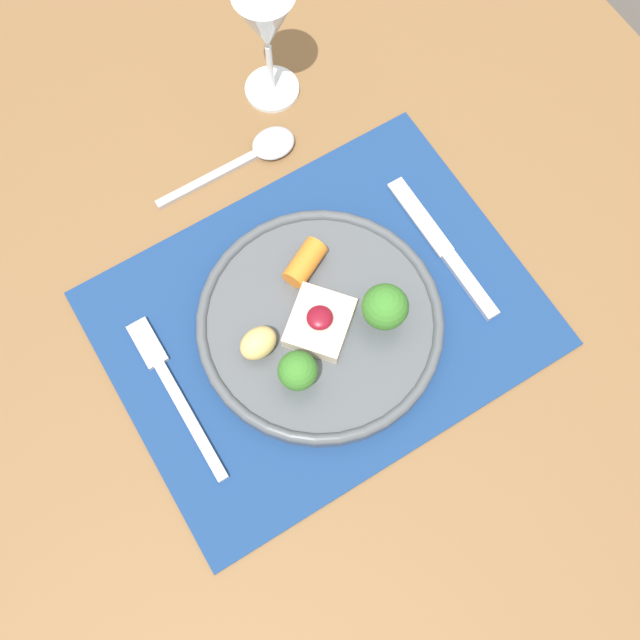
% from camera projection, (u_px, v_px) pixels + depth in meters
% --- Properties ---
extents(ground_plane, '(8.00, 8.00, 0.00)m').
position_uv_depth(ground_plane, '(320.00, 443.00, 1.55)').
color(ground_plane, '#4C4742').
extents(dining_table, '(1.11, 1.29, 0.76)m').
position_uv_depth(dining_table, '(320.00, 343.00, 0.92)').
color(dining_table, brown).
rests_on(dining_table, ground_plane).
extents(placemat, '(0.46, 0.35, 0.00)m').
position_uv_depth(placemat, '(320.00, 318.00, 0.84)').
color(placemat, navy).
rests_on(placemat, dining_table).
extents(dinner_plate, '(0.27, 0.27, 0.08)m').
position_uv_depth(dinner_plate, '(321.00, 323.00, 0.82)').
color(dinner_plate, '#4C5156').
rests_on(dinner_plate, placemat).
extents(fork, '(0.02, 0.20, 0.01)m').
position_uv_depth(fork, '(171.00, 386.00, 0.81)').
color(fork, '#B2B2B7').
rests_on(fork, placemat).
extents(knife, '(0.02, 0.20, 0.01)m').
position_uv_depth(knife, '(449.00, 256.00, 0.86)').
color(knife, '#B2B2B7').
rests_on(knife, placemat).
extents(spoon, '(0.19, 0.04, 0.02)m').
position_uv_depth(spoon, '(260.00, 150.00, 0.90)').
color(spoon, '#B2B2B7').
rests_on(spoon, dining_table).
extents(wine_glass_near, '(0.07, 0.07, 0.16)m').
position_uv_depth(wine_glass_near, '(266.00, 27.00, 0.84)').
color(wine_glass_near, white).
rests_on(wine_glass_near, dining_table).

